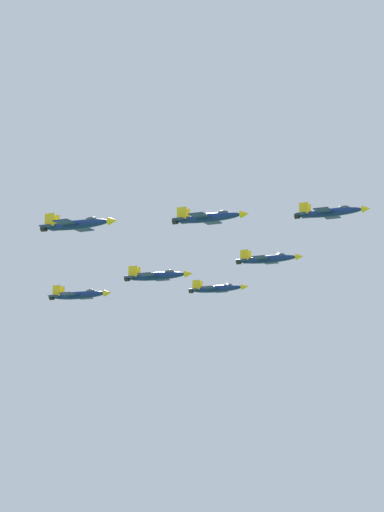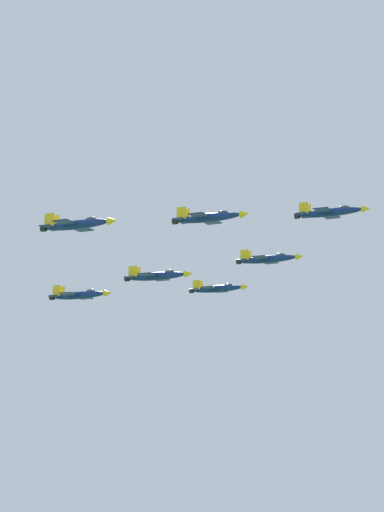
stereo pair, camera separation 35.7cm
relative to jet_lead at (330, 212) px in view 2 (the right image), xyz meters
The scene contains 7 objects.
jet_lead is the anchor object (origin of this frame).
jet_left_wingman 23.99m from the jet_lead, 67.19° to the right, with size 13.57×9.10×3.07m.
jet_right_wingman 23.69m from the jet_lead, 13.54° to the left, with size 13.73×9.21×3.11m.
jet_left_outer 47.64m from the jet_lead, 67.19° to the right, with size 13.51×9.09×3.08m.
jet_right_outer 47.40m from the jet_lead, 13.54° to the left, with size 13.93×9.35×3.16m.
jet_slot_rear 37.07m from the jet_lead, 26.82° to the right, with size 13.89×9.30×3.13m.
jet_trailing 55.13m from the jet_lead, 26.82° to the right, with size 13.64×9.18×3.11m.
Camera 2 is at (34.65, 190.71, 107.89)m, focal length 67.26 mm.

